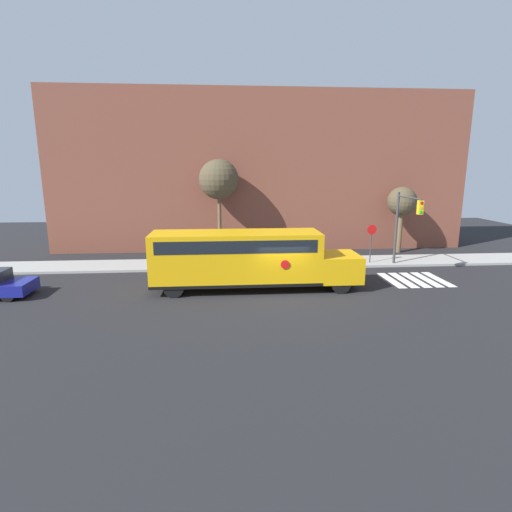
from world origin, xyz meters
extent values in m
plane|color=black|center=(0.00, 0.00, 0.00)|extent=(60.00, 60.00, 0.00)
cube|color=#9E9E99|center=(0.00, 6.50, 0.07)|extent=(44.00, 3.00, 0.15)
cube|color=brown|center=(0.00, 13.00, 6.04)|extent=(32.00, 4.00, 12.07)
cube|color=white|center=(6.61, 2.00, 0.00)|extent=(0.50, 3.20, 0.01)
cube|color=white|center=(7.31, 2.00, 0.00)|extent=(0.50, 3.20, 0.01)
cube|color=white|center=(8.01, 2.00, 0.00)|extent=(0.50, 3.20, 0.01)
cube|color=white|center=(8.71, 2.00, 0.00)|extent=(0.50, 3.20, 0.01)
cube|color=white|center=(9.41, 2.00, 0.00)|extent=(0.50, 3.20, 0.01)
cube|color=#EAA80F|center=(-2.32, 0.93, 1.76)|extent=(8.69, 2.50, 2.62)
cube|color=#EAA80F|center=(3.11, 0.93, 1.14)|extent=(2.17, 2.50, 1.38)
cube|color=black|center=(-2.32, 0.93, 0.53)|extent=(8.69, 2.54, 0.16)
cube|color=black|center=(-2.32, 0.93, 2.52)|extent=(8.00, 2.53, 0.64)
cylinder|color=red|center=(0.07, -0.36, 1.63)|extent=(0.44, 0.02, 0.44)
cylinder|color=black|center=(3.00, 2.01, 0.50)|extent=(1.00, 0.30, 1.00)
cylinder|color=black|center=(3.00, -0.15, 0.50)|extent=(1.00, 0.30, 1.00)
cylinder|color=black|center=(-5.47, 2.01, 0.50)|extent=(1.00, 0.30, 1.00)
cylinder|color=black|center=(-5.47, -0.15, 0.50)|extent=(1.00, 0.30, 1.00)
cylinder|color=black|center=(-13.34, 1.45, 0.32)|extent=(0.64, 0.22, 0.64)
cylinder|color=black|center=(-13.34, -0.19, 0.32)|extent=(0.64, 0.22, 0.64)
cylinder|color=#38383A|center=(6.72, 5.82, 1.20)|extent=(0.07, 0.07, 2.40)
cylinder|color=red|center=(6.72, 5.77, 2.37)|extent=(0.63, 0.03, 0.63)
cylinder|color=#38383A|center=(8.26, 5.57, 2.40)|extent=(0.16, 0.16, 4.81)
cylinder|color=#38383A|center=(8.26, 4.04, 4.56)|extent=(0.10, 3.06, 0.10)
cube|color=yellow|center=(8.26, 2.61, 4.11)|extent=(0.28, 0.28, 0.80)
cylinder|color=red|center=(8.26, 2.46, 4.37)|extent=(0.18, 0.02, 0.18)
cylinder|color=#EAB214|center=(8.26, 2.46, 4.11)|extent=(0.18, 0.02, 0.18)
cylinder|color=green|center=(8.26, 2.46, 3.85)|extent=(0.18, 0.02, 0.18)
cylinder|color=brown|center=(10.35, 9.59, 1.62)|extent=(0.36, 0.36, 3.25)
sphere|color=#4C422D|center=(10.35, 9.59, 3.89)|extent=(2.15, 2.15, 2.15)
cylinder|color=brown|center=(-3.24, 9.70, 2.33)|extent=(0.27, 0.27, 4.66)
sphere|color=#4C422D|center=(-3.24, 9.70, 5.52)|extent=(2.85, 2.85, 2.85)
camera|label=1|loc=(-2.90, -19.38, 6.28)|focal=28.00mm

